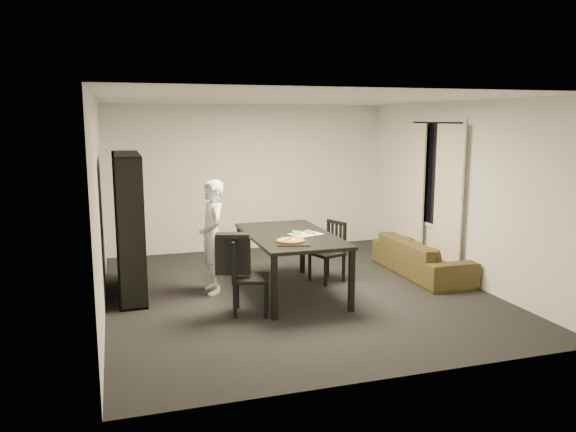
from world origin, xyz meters
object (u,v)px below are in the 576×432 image
object	(u,v)px
bookshelf	(129,225)
sofa	(422,257)
pepperoni_pizza	(291,241)
baking_tray	(293,243)
chair_right	(331,247)
person	(213,237)
chair_left	(244,271)
dining_table	(290,239)

from	to	relation	value
bookshelf	sofa	size ratio (longest dim) A/B	1.00
bookshelf	pepperoni_pizza	distance (m)	2.23
baking_tray	sofa	xyz separation A→B (m)	(2.32, 0.85, -0.55)
bookshelf	baking_tray	xyz separation A→B (m)	(1.92, -1.20, -0.12)
chair_right	pepperoni_pizza	xyz separation A→B (m)	(-0.91, -0.91, 0.35)
chair_right	person	world-z (taller)	person
chair_left	baking_tray	bearing A→B (deg)	-70.68
baking_tray	sofa	bearing A→B (deg)	20.01
dining_table	sofa	distance (m)	2.25
bookshelf	chair_right	world-z (taller)	bookshelf
bookshelf	person	world-z (taller)	bookshelf
person	baking_tray	distance (m)	1.25
person	dining_table	bearing A→B (deg)	67.15
bookshelf	baking_tray	bearing A→B (deg)	-32.01
bookshelf	chair_right	distance (m)	2.86
person	baking_tray	xyz separation A→B (m)	(0.85, -0.91, 0.05)
dining_table	pepperoni_pizza	size ratio (longest dim) A/B	5.63
baking_tray	pepperoni_pizza	bearing A→B (deg)	106.51
pepperoni_pizza	sofa	world-z (taller)	pepperoni_pizza
chair_right	pepperoni_pizza	size ratio (longest dim) A/B	2.51
chair_left	pepperoni_pizza	bearing A→B (deg)	-65.30
pepperoni_pizza	chair_left	bearing A→B (deg)	-172.09
dining_table	person	xyz separation A→B (m)	(-0.99, 0.34, 0.02)
chair_right	baking_tray	xyz separation A→B (m)	(-0.89, -0.97, 0.33)
chair_right	sofa	distance (m)	1.45
sofa	pepperoni_pizza	bearing A→B (deg)	108.59
person	pepperoni_pizza	bearing A→B (deg)	40.55
bookshelf	chair_left	xyz separation A→B (m)	(1.28, -1.23, -0.42)
chair_left	baking_tray	world-z (taller)	chair_left
person	pepperoni_pizza	xyz separation A→B (m)	(0.83, -0.86, 0.08)
chair_left	chair_right	bearing A→B (deg)	-40.18
chair_left	person	world-z (taller)	person
bookshelf	chair_left	bearing A→B (deg)	-43.87
chair_left	person	xyz separation A→B (m)	(-0.21, 0.94, 0.25)
person	sofa	world-z (taller)	person
bookshelf	person	size ratio (longest dim) A/B	1.23
dining_table	chair_right	distance (m)	0.89
chair_left	baking_tray	xyz separation A→B (m)	(0.64, 0.03, 0.30)
chair_left	chair_right	size ratio (longest dim) A/B	1.05
pepperoni_pizza	sofa	distance (m)	2.53
baking_tray	sofa	distance (m)	2.53
bookshelf	dining_table	xyz separation A→B (m)	(2.06, -0.63, -0.20)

